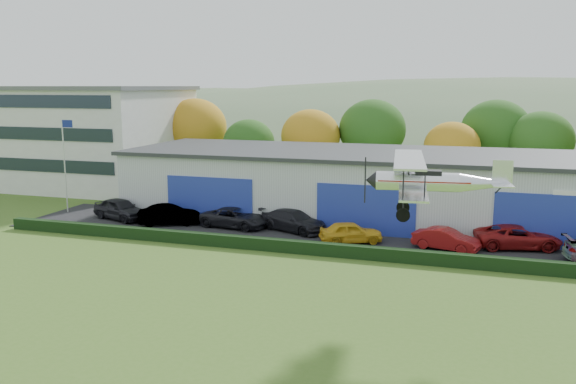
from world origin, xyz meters
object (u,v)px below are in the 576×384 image
(car_6, at_px, (518,237))
(car_0, at_px, (120,209))
(hangar, at_px, (379,185))
(biplane, at_px, (430,180))
(car_4, at_px, (351,232))
(flagpole, at_px, (65,156))
(car_1, at_px, (169,215))
(office_block, at_px, (81,135))
(car_2, at_px, (235,218))
(car_5, at_px, (446,239))
(car_3, at_px, (293,220))

(car_6, bearing_deg, car_0, 77.14)
(hangar, distance_m, biplane, 21.38)
(car_4, distance_m, car_6, 10.75)
(flagpole, height_order, car_1, flagpole)
(hangar, height_order, car_0, hangar)
(car_0, bearing_deg, flagpole, 99.00)
(hangar, xyz_separation_m, car_0, (-19.25, -6.99, -1.77))
(office_block, distance_m, flagpole, 15.33)
(flagpole, distance_m, car_0, 6.93)
(office_block, relative_size, car_6, 3.82)
(car_2, distance_m, car_5, 15.38)
(office_block, xyz_separation_m, car_6, (43.06, -13.55, -4.41))
(car_6, xyz_separation_m, biplane, (-4.75, -13.85, 5.60))
(flagpole, relative_size, car_2, 1.55)
(car_3, relative_size, car_4, 1.26)
(car_2, relative_size, car_5, 1.23)
(car_5, bearing_deg, car_4, 106.56)
(hangar, relative_size, car_6, 7.52)
(office_block, bearing_deg, car_4, -25.47)
(flagpole, bearing_deg, biplane, -25.49)
(car_4, distance_m, car_5, 6.17)
(biplane, bearing_deg, office_block, 137.57)
(car_2, bearing_deg, car_5, -88.73)
(hangar, bearing_deg, car_3, -128.46)
(car_6, bearing_deg, car_2, 76.77)
(car_1, xyz_separation_m, car_6, (24.73, 0.95, -0.02))
(car_5, bearing_deg, car_1, 102.99)
(car_0, bearing_deg, car_6, -69.98)
(car_4, bearing_deg, car_3, 42.88)
(car_2, bearing_deg, car_1, 105.96)
(car_1, height_order, biplane, biplane)
(hangar, xyz_separation_m, car_2, (-9.64, -6.71, -1.89))
(office_block, xyz_separation_m, flagpole, (8.12, -13.00, -0.43))
(hangar, relative_size, car_5, 9.67)
(car_1, xyz_separation_m, car_3, (9.52, 1.00, 0.00))
(car_6, height_order, biplane, biplane)
(car_0, bearing_deg, car_1, -77.01)
(hangar, xyz_separation_m, car_3, (-5.15, -6.48, -1.84))
(office_block, bearing_deg, car_6, -17.47)
(car_1, bearing_deg, car_2, -105.51)
(office_block, xyz_separation_m, biplane, (38.31, -27.40, 1.18))
(office_block, height_order, car_6, office_block)
(flagpole, distance_m, car_4, 24.82)
(car_1, bearing_deg, car_3, -108.18)
(hangar, height_order, biplane, biplane)
(flagpole, bearing_deg, car_5, -4.40)
(flagpole, bearing_deg, car_4, -5.80)
(flagpole, distance_m, car_2, 15.78)
(car_6, bearing_deg, biplane, 147.29)
(office_block, relative_size, car_3, 3.89)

